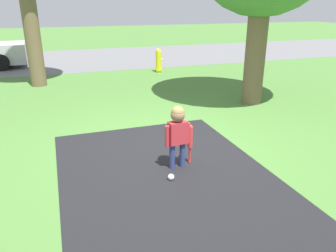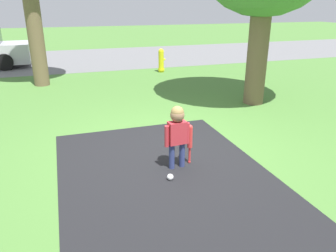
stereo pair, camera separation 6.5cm
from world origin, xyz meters
name	(u,v)px [view 1 (the left image)]	position (x,y,z in m)	size (l,w,h in m)	color
ground_plane	(173,145)	(0.00, 0.00, 0.00)	(60.00, 60.00, 0.00)	#477533
street_strip	(95,58)	(0.00, 9.63, 0.00)	(40.00, 6.00, 0.01)	slate
child	(178,129)	(-0.20, -0.75, 0.60)	(0.37, 0.20, 0.92)	navy
baseball_bat	(190,139)	(0.02, -0.69, 0.39)	(0.07, 0.07, 0.60)	red
sports_ball	(171,177)	(-0.41, -1.06, 0.04)	(0.09, 0.09, 0.09)	white
fire_hydrant	(158,61)	(1.64, 5.91, 0.38)	(0.25, 0.22, 0.79)	yellow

